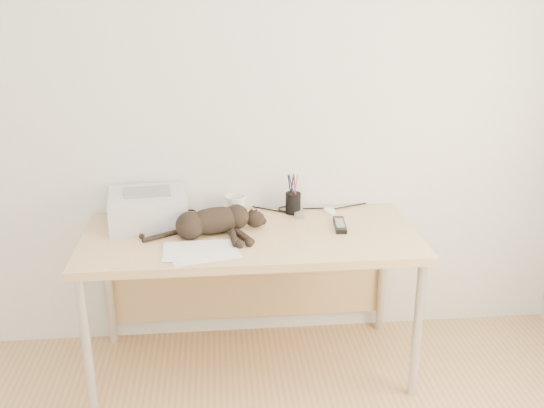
{
  "coord_description": "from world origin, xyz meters",
  "views": [
    {
      "loc": [
        -0.15,
        -1.28,
        1.85
      ],
      "look_at": [
        0.1,
        1.34,
        0.91
      ],
      "focal_mm": 40.0,
      "sensor_mm": 36.0,
      "label": 1
    }
  ],
  "objects": [
    {
      "name": "papers",
      "position": [
        -0.24,
        1.2,
        0.74
      ],
      "size": [
        0.36,
        0.28,
        0.01
      ],
      "color": "white",
      "rests_on": "desk"
    },
    {
      "name": "printer",
      "position": [
        -0.49,
        1.56,
        0.82
      ],
      "size": [
        0.4,
        0.35,
        0.18
      ],
      "color": "silver",
      "rests_on": "desk"
    },
    {
      "name": "remote_black",
      "position": [
        0.44,
        1.44,
        0.75
      ],
      "size": [
        0.07,
        0.19,
        0.02
      ],
      "primitive_type": "cube",
      "rotation": [
        0.0,
        0.0,
        -0.1
      ],
      "color": "black",
      "rests_on": "desk"
    },
    {
      "name": "remote_grey",
      "position": [
        0.26,
        1.64,
        0.75
      ],
      "size": [
        0.06,
        0.16,
        0.02
      ],
      "primitive_type": "cube",
      "rotation": [
        0.0,
        0.0,
        -0.09
      ],
      "color": "slate",
      "rests_on": "desk"
    },
    {
      "name": "mug",
      "position": [
        -0.06,
        1.66,
        0.79
      ],
      "size": [
        0.15,
        0.15,
        0.1
      ],
      "primitive_type": "imported",
      "rotation": [
        0.0,
        0.0,
        0.45
      ],
      "color": "silver",
      "rests_on": "desk"
    },
    {
      "name": "cable_tangle",
      "position": [
        0.0,
        1.7,
        0.75
      ],
      "size": [
        1.36,
        0.08,
        0.01
      ],
      "primitive_type": null,
      "color": "black",
      "rests_on": "desk"
    },
    {
      "name": "wall_back",
      "position": [
        0.0,
        1.75,
        1.3
      ],
      "size": [
        3.5,
        0.0,
        3.5
      ],
      "primitive_type": "plane",
      "rotation": [
        1.57,
        0.0,
        0.0
      ],
      "color": "silver",
      "rests_on": "floor"
    },
    {
      "name": "cat",
      "position": [
        -0.18,
        1.4,
        0.8
      ],
      "size": [
        0.6,
        0.3,
        0.14
      ],
      "rotation": [
        0.0,
        0.0,
        0.29
      ],
      "color": "black",
      "rests_on": "desk"
    },
    {
      "name": "pen_cup",
      "position": [
        0.24,
        1.65,
        0.8
      ],
      "size": [
        0.08,
        0.08,
        0.2
      ],
      "color": "black",
      "rests_on": "desk"
    },
    {
      "name": "mouse",
      "position": [
        0.43,
        1.65,
        0.76
      ],
      "size": [
        0.07,
        0.11,
        0.03
      ],
      "primitive_type": "ellipsoid",
      "rotation": [
        0.0,
        0.0,
        0.12
      ],
      "color": "white",
      "rests_on": "desk"
    },
    {
      "name": "desk",
      "position": [
        0.0,
        1.48,
        0.61
      ],
      "size": [
        1.6,
        0.7,
        0.74
      ],
      "color": "tan",
      "rests_on": "floor"
    }
  ]
}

